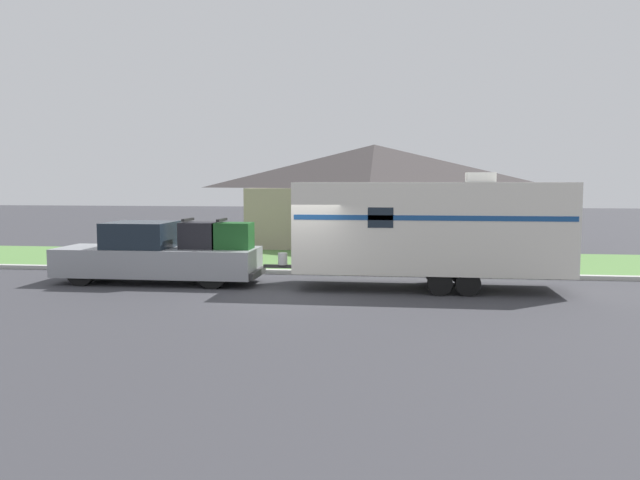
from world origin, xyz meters
TOP-DOWN VIEW (x-y plane):
  - ground_plane at (0.00, 0.00)m, footprint 120.00×120.00m
  - curb_strip at (0.00, 3.75)m, footprint 80.00×0.30m
  - lawn_strip at (0.00, 7.40)m, footprint 80.00×7.00m
  - house_across_street at (1.58, 14.05)m, footprint 12.53×7.03m
  - pickup_truck at (-4.47, 1.38)m, footprint 6.33×1.95m
  - travel_trailer at (3.77, 1.38)m, footprint 8.86×2.45m
  - mailbox at (-2.65, 4.39)m, footprint 0.48×0.20m

SIDE VIEW (x-z plane):
  - ground_plane at x=0.00m, z-range 0.00..0.00m
  - lawn_strip at x=0.00m, z-range 0.00..0.03m
  - curb_strip at x=0.00m, z-range 0.00..0.14m
  - pickup_truck at x=-4.47m, z-range -0.12..1.89m
  - mailbox at x=-2.65m, z-range 0.33..1.56m
  - travel_trailer at x=3.77m, z-range 0.12..3.52m
  - house_across_street at x=1.58m, z-range 0.09..5.05m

